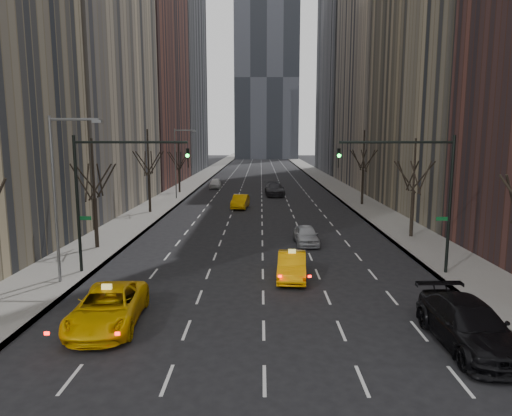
{
  "coord_description": "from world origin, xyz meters",
  "views": [
    {
      "loc": [
        -0.13,
        -14.13,
        7.99
      ],
      "look_at": [
        -0.44,
        15.03,
        3.5
      ],
      "focal_mm": 32.0,
      "sensor_mm": 36.0,
      "label": 1
    }
  ],
  "objects_px": {
    "taxi_suv": "(108,307)",
    "silver_sedan_ahead": "(306,235)",
    "parked_suv_black": "(469,325)",
    "taxi_sedan": "(292,266)"
  },
  "relations": [
    {
      "from": "taxi_suv",
      "to": "silver_sedan_ahead",
      "type": "xyz_separation_m",
      "value": [
        10.0,
        15.25,
        -0.09
      ]
    },
    {
      "from": "taxi_sedan",
      "to": "parked_suv_black",
      "type": "xyz_separation_m",
      "value": [
        6.23,
        -8.58,
        0.13
      ]
    },
    {
      "from": "taxi_suv",
      "to": "taxi_sedan",
      "type": "bearing_deg",
      "value": 34.76
    },
    {
      "from": "taxi_sedan",
      "to": "taxi_suv",
      "type": "bearing_deg",
      "value": -136.8
    },
    {
      "from": "parked_suv_black",
      "to": "taxi_suv",
      "type": "bearing_deg",
      "value": 170.99
    },
    {
      "from": "taxi_suv",
      "to": "parked_suv_black",
      "type": "bearing_deg",
      "value": -11.38
    },
    {
      "from": "taxi_suv",
      "to": "taxi_sedan",
      "type": "relative_size",
      "value": 1.28
    },
    {
      "from": "taxi_suv",
      "to": "parked_suv_black",
      "type": "xyz_separation_m",
      "value": [
        14.57,
        -1.87,
        0.07
      ]
    },
    {
      "from": "parked_suv_black",
      "to": "silver_sedan_ahead",
      "type": "bearing_deg",
      "value": 103.25
    },
    {
      "from": "taxi_suv",
      "to": "silver_sedan_ahead",
      "type": "bearing_deg",
      "value": 52.67
    }
  ]
}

